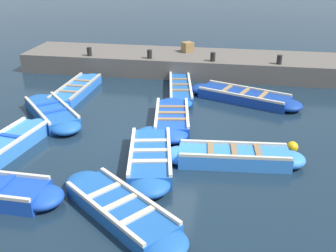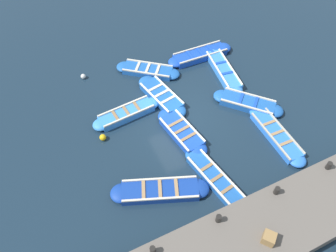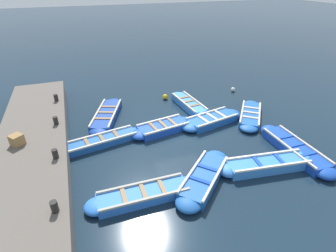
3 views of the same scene
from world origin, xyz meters
name	(u,v)px [view 1 (image 1 of 3)]	position (x,y,z in m)	size (l,w,h in m)	color
ground_plane	(153,136)	(0.00, 0.00, 0.00)	(120.00, 120.00, 0.00)	#162838
boat_bow_out	(1,150)	(-1.79, 3.56, 0.19)	(3.94, 1.30, 0.43)	#3884E0
boat_outer_left	(180,88)	(3.80, -0.24, 0.15)	(3.80, 1.33, 0.36)	#1E59AD
boat_mid_row	(172,118)	(0.98, -0.38, 0.17)	(3.33, 1.39, 0.40)	#1947B7
boat_alongside	(150,157)	(-1.50, -0.25, 0.18)	(3.54, 1.55, 0.42)	#1E59AD
boat_end_of_row	(244,97)	(3.26, -2.52, 0.17)	(2.29, 4.03, 0.39)	navy
boat_outer_right	(76,90)	(2.98, 3.44, 0.16)	(3.78, 0.90, 0.37)	blue
boat_stern_in	(120,209)	(-3.61, -0.09, 0.15)	(2.84, 3.28, 0.35)	#1E59AD
boat_drifting	(234,157)	(-1.16, -2.25, 0.18)	(1.04, 3.49, 0.42)	#3884E0
boat_far_corner	(52,113)	(0.78, 3.38, 0.17)	(3.15, 2.99, 0.40)	#1E59AD
quay_wall	(184,63)	(6.47, 0.00, 0.38)	(2.62, 13.53, 0.77)	#605951
bollard_north	(279,60)	(5.52, -3.81, 0.94)	(0.20, 0.20, 0.35)	black
bollard_mid_north	(213,57)	(5.52, -1.27, 0.94)	(0.20, 0.20, 0.35)	black
bollard_mid_south	(150,54)	(5.52, 1.27, 0.94)	(0.20, 0.20, 0.35)	black
bollard_south	(89,52)	(5.52, 3.81, 0.94)	(0.20, 0.20, 0.35)	black
wooden_crate	(188,47)	(6.86, -0.10, 0.98)	(0.42, 0.42, 0.42)	olive
buoy_yellow_far	(292,147)	(-0.31, -3.74, 0.15)	(0.30, 0.30, 0.30)	#EAB214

